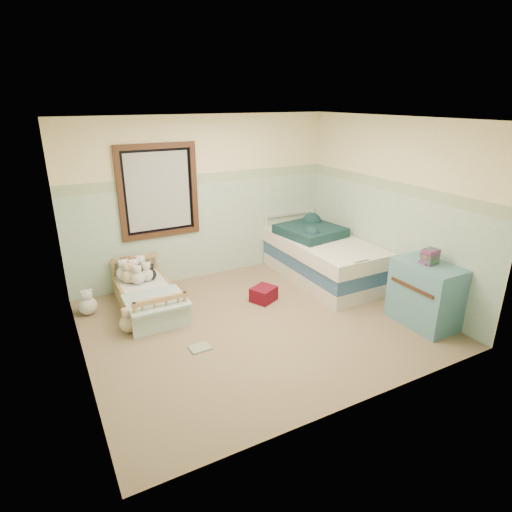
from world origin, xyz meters
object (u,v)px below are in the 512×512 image
plush_floor_tan (129,323)px  dresser (425,294)px  floor_book (200,348)px  toddler_bed_frame (149,303)px  plush_floor_cream (88,306)px  red_pillow (264,294)px  twin_bed_frame (322,272)px

plush_floor_tan → dresser: 3.71m
floor_book → dresser: bearing=-17.2°
toddler_bed_frame → plush_floor_tan: (-0.37, -0.50, 0.03)m
plush_floor_cream → dresser: size_ratio=0.30×
plush_floor_tan → dresser: bearing=-24.7°
dresser → plush_floor_tan: bearing=155.3°
floor_book → red_pillow: bearing=29.2°
dresser → red_pillow: bearing=134.5°
toddler_bed_frame → dresser: dresser is taller
plush_floor_cream → twin_bed_frame: 3.50m
twin_bed_frame → floor_book: bearing=-158.2°
red_pillow → twin_bed_frame: bearing=11.4°
plush_floor_cream → twin_bed_frame: bearing=-8.4°
plush_floor_tan → red_pillow: plush_floor_tan is taller
plush_floor_cream → floor_book: 1.80m
plush_floor_tan → floor_book: bearing=-50.7°
toddler_bed_frame → twin_bed_frame: (2.71, -0.29, 0.02)m
plush_floor_tan → twin_bed_frame: size_ratio=0.11×
plush_floor_cream → plush_floor_tan: plush_floor_cream is taller
twin_bed_frame → red_pillow: size_ratio=6.17×
dresser → red_pillow: size_ratio=2.50×
plush_floor_cream → plush_floor_tan: 0.81m
twin_bed_frame → floor_book: 2.64m
plush_floor_cream → dresser: dresser is taller
toddler_bed_frame → floor_book: (0.26, -1.27, -0.08)m
plush_floor_cream → plush_floor_tan: bearing=-61.9°
toddler_bed_frame → dresser: 3.64m
toddler_bed_frame → plush_floor_cream: 0.79m
plush_floor_cream → twin_bed_frame: (3.46, -0.51, -0.01)m
twin_bed_frame → floor_book: size_ratio=8.58×
twin_bed_frame → toddler_bed_frame: bearing=173.9°
plush_floor_tan → twin_bed_frame: bearing=3.8°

